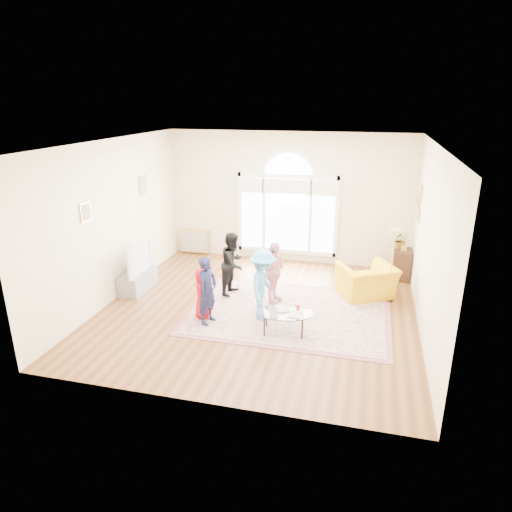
% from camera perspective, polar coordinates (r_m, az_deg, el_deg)
% --- Properties ---
extents(ground, '(6.00, 6.00, 0.00)m').
position_cam_1_polar(ground, '(9.03, 0.29, -6.69)').
color(ground, '#5C3319').
rests_on(ground, ground).
extents(room_shell, '(6.00, 6.00, 6.00)m').
position_cam_1_polar(room_shell, '(11.15, 3.87, 6.87)').
color(room_shell, beige).
rests_on(room_shell, ground).
extents(area_rug, '(3.60, 2.60, 0.02)m').
position_cam_1_polar(area_rug, '(8.91, 4.18, -7.06)').
color(area_rug, '#BFA892').
rests_on(area_rug, ground).
extents(rug_border, '(3.80, 2.80, 0.01)m').
position_cam_1_polar(rug_border, '(8.91, 4.18, -7.08)').
color(rug_border, '#945460').
rests_on(rug_border, ground).
extents(tv_console, '(0.45, 1.00, 0.42)m').
position_cam_1_polar(tv_console, '(10.15, -14.55, -3.03)').
color(tv_console, gray).
rests_on(tv_console, ground).
extents(television, '(0.17, 1.05, 0.61)m').
position_cam_1_polar(television, '(9.97, -14.76, -0.30)').
color(television, black).
rests_on(television, tv_console).
extents(coffee_table, '(1.09, 0.77, 0.54)m').
position_cam_1_polar(coffee_table, '(8.02, 3.54, -7.09)').
color(coffee_table, silver).
rests_on(coffee_table, ground).
extents(armchair, '(1.37, 1.32, 0.69)m').
position_cam_1_polar(armchair, '(9.73, 13.65, -3.09)').
color(armchair, gold).
rests_on(armchair, ground).
extents(side_cabinet, '(0.40, 0.50, 0.70)m').
position_cam_1_polar(side_cabinet, '(10.90, 17.73, -0.99)').
color(side_cabinet, black).
rests_on(side_cabinet, ground).
extents(floor_lamp, '(0.25, 0.25, 1.51)m').
position_cam_1_polar(floor_lamp, '(9.35, 16.90, 1.81)').
color(floor_lamp, black).
rests_on(floor_lamp, ground).
extents(plant_pedestal, '(0.20, 0.20, 0.70)m').
position_cam_1_polar(plant_pedestal, '(10.96, 17.30, -0.83)').
color(plant_pedestal, white).
rests_on(plant_pedestal, ground).
extents(potted_plant, '(0.39, 0.35, 0.41)m').
position_cam_1_polar(potted_plant, '(10.79, 17.59, 1.94)').
color(potted_plant, '#33722D').
rests_on(potted_plant, plant_pedestal).
extents(leaning_picture, '(0.80, 0.14, 0.62)m').
position_cam_1_polar(leaning_picture, '(12.30, -7.62, 0.35)').
color(leaning_picture, tan).
rests_on(leaning_picture, ground).
extents(child_red, '(0.36, 0.51, 0.97)m').
position_cam_1_polar(child_red, '(8.57, -6.71, -4.58)').
color(child_red, '#B0121F').
rests_on(child_red, area_rug).
extents(child_navy, '(0.40, 0.52, 1.27)m').
position_cam_1_polar(child_navy, '(8.28, -6.08, -4.32)').
color(child_navy, '#181B3A').
rests_on(child_navy, area_rug).
extents(child_black, '(0.60, 0.72, 1.32)m').
position_cam_1_polar(child_black, '(9.48, -2.88, -0.94)').
color(child_black, black).
rests_on(child_black, area_rug).
extents(child_pink, '(0.50, 0.80, 1.26)m').
position_cam_1_polar(child_pink, '(9.06, 2.23, -2.12)').
color(child_pink, pink).
rests_on(child_pink, area_rug).
extents(child_blue, '(0.53, 0.88, 1.34)m').
position_cam_1_polar(child_blue, '(8.38, 0.85, -3.64)').
color(child_blue, '#53AAE5').
rests_on(child_blue, area_rug).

